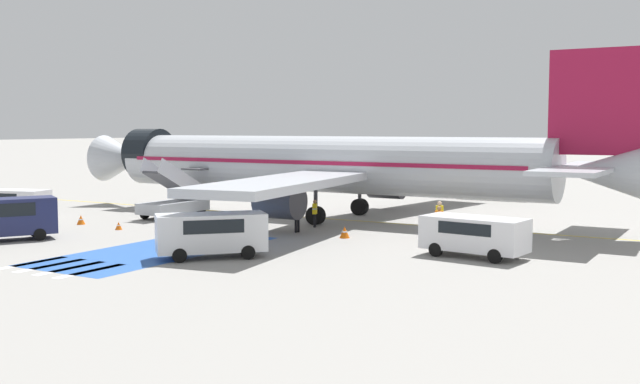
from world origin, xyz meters
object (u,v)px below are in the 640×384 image
at_px(fuel_tanker, 490,178).
at_px(traffic_cone_0, 119,226).
at_px(ground_crew_2, 439,221).
at_px(service_van_3, 6,216).
at_px(traffic_cone_1, 345,232).
at_px(airliner, 327,165).
at_px(service_van_2, 474,233).
at_px(ground_crew_3, 297,215).
at_px(boarding_stairs_forward, 174,202).
at_px(service_van_1, 6,201).
at_px(service_van_0, 211,231).
at_px(ground_crew_0, 439,215).
at_px(ground_crew_1, 315,212).
at_px(traffic_cone_2, 81,220).

xyz_separation_m(fuel_tanker, traffic_cone_0, (-12.27, -29.83, -1.46)).
bearing_deg(ground_crew_2, fuel_tanker, 127.36).
height_order(service_van_3, traffic_cone_1, service_van_3).
bearing_deg(airliner, service_van_2, -125.12).
bearing_deg(ground_crew_3, ground_crew_2, 125.19).
height_order(boarding_stairs_forward, fuel_tanker, boarding_stairs_forward).
bearing_deg(service_van_1, service_van_0, 62.19).
distance_m(airliner, ground_crew_2, 11.32).
bearing_deg(ground_crew_2, airliner, 177.29).
distance_m(service_van_2, service_van_3, 23.79).
bearing_deg(airliner, service_van_3, 149.75).
bearing_deg(fuel_tanker, service_van_2, -163.31).
xyz_separation_m(ground_crew_0, traffic_cone_1, (-3.92, -3.62, -0.77)).
bearing_deg(boarding_stairs_forward, service_van_0, -42.76).
xyz_separation_m(service_van_2, ground_crew_1, (-11.45, 5.05, -0.18)).
relative_size(service_van_1, service_van_2, 1.19).
bearing_deg(ground_crew_1, traffic_cone_0, -74.15).
relative_size(service_van_1, ground_crew_2, 3.21).
height_order(airliner, fuel_tanker, airliner).
distance_m(ground_crew_1, traffic_cone_0, 11.35).
bearing_deg(fuel_tanker, ground_crew_1, 172.60).
relative_size(airliner, boarding_stairs_forward, 7.61).
relative_size(fuel_tanker, service_van_3, 1.78).
relative_size(boarding_stairs_forward, traffic_cone_1, 8.51).
bearing_deg(traffic_cone_1, airliner, 126.55).
xyz_separation_m(service_van_2, service_van_3, (-22.54, -7.60, 0.20)).
distance_m(boarding_stairs_forward, traffic_cone_0, 6.41).
relative_size(fuel_tanker, ground_crew_1, 5.61).
xyz_separation_m(airliner, traffic_cone_1, (5.06, -6.83, -3.18)).
height_order(airliner, traffic_cone_1, airliner).
bearing_deg(ground_crew_1, service_van_3, -61.27).
xyz_separation_m(fuel_tanker, ground_crew_3, (-2.84, -25.54, -0.73)).
xyz_separation_m(boarding_stairs_forward, service_van_0, (11.85, -10.87, 0.22)).
bearing_deg(traffic_cone_2, boarding_stairs_forward, 67.41).
distance_m(fuel_tanker, traffic_cone_0, 32.29).
distance_m(boarding_stairs_forward, traffic_cone_2, 6.20).
height_order(airliner, ground_crew_3, airliner).
bearing_deg(service_van_0, traffic_cone_0, 19.52).
bearing_deg(traffic_cone_1, ground_crew_2, 18.99).
bearing_deg(traffic_cone_0, ground_crew_0, 23.95).
relative_size(ground_crew_3, traffic_cone_0, 3.67).
relative_size(fuel_tanker, service_van_2, 1.88).
distance_m(service_van_3, traffic_cone_1, 17.66).
bearing_deg(boarding_stairs_forward, fuel_tanker, 59.79).
bearing_deg(traffic_cone_2, service_van_2, 2.49).
relative_size(service_van_0, traffic_cone_0, 10.47).
height_order(service_van_1, ground_crew_0, service_van_1).
relative_size(ground_crew_2, ground_crew_3, 1.07).
bearing_deg(traffic_cone_1, service_van_3, -146.25).
height_order(ground_crew_1, traffic_cone_0, ground_crew_1).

